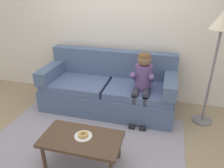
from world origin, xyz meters
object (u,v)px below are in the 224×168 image
(coffee_table, at_px, (82,141))
(donut, at_px, (83,134))
(person_child, at_px, (143,81))
(toy_controller, at_px, (65,130))
(floor_lamp, at_px, (221,33))
(couch, at_px, (109,89))

(coffee_table, xyz_separation_m, donut, (0.02, 0.02, 0.08))
(person_child, xyz_separation_m, toy_controller, (-1.05, -0.65, -0.65))
(coffee_table, distance_m, person_child, 1.33)
(coffee_table, distance_m, floor_lamp, 2.29)
(donut, relative_size, toy_controller, 0.53)
(toy_controller, xyz_separation_m, floor_lamp, (2.03, 0.81, 1.39))
(donut, xyz_separation_m, toy_controller, (-0.52, 0.50, -0.40))
(couch, height_order, coffee_table, couch)
(person_child, distance_m, floor_lamp, 1.24)
(couch, distance_m, donut, 1.36)
(couch, relative_size, floor_lamp, 1.29)
(couch, bearing_deg, person_child, -19.25)
(donut, bearing_deg, person_child, 65.46)
(coffee_table, height_order, donut, donut)
(couch, distance_m, coffee_table, 1.38)
(couch, relative_size, coffee_table, 2.38)
(donut, bearing_deg, toy_controller, 136.08)
(toy_controller, bearing_deg, couch, 70.38)
(coffee_table, distance_m, toy_controller, 0.80)
(donut, xyz_separation_m, floor_lamp, (1.50, 1.31, 0.99))
(person_child, xyz_separation_m, donut, (-0.52, -1.15, -0.24))
(person_child, bearing_deg, floor_lamp, 9.37)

